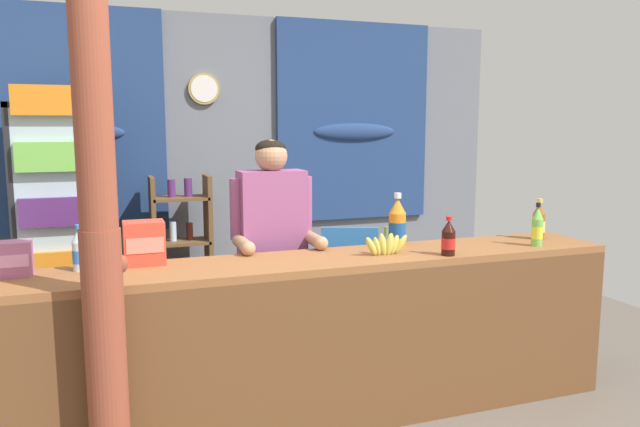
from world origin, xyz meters
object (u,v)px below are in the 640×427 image
(snack_box_wafer, at_px, (11,259))
(stall_counter, at_px, (332,327))
(plastic_lawn_chair, at_px, (349,272))
(soda_bottle_iced_tea, at_px, (539,222))
(shopkeeper, at_px, (272,236))
(soda_bottle_water, at_px, (79,251))
(soda_bottle_cola, at_px, (448,239))
(timber_post, at_px, (100,241))
(banana_bunch, at_px, (386,245))
(soda_bottle_lime_soda, at_px, (537,228))
(drink_fridge, at_px, (63,207))
(snack_box_crackers, at_px, (144,243))
(bottle_shelf_rack, at_px, (182,246))
(soda_bottle_orange_soda, at_px, (397,224))

(snack_box_wafer, bearing_deg, stall_counter, -8.56)
(plastic_lawn_chair, bearing_deg, soda_bottle_iced_tea, -54.98)
(shopkeeper, distance_m, soda_bottle_water, 1.10)
(stall_counter, xyz_separation_m, snack_box_wafer, (-1.51, 0.23, 0.43))
(plastic_lawn_chair, distance_m, soda_bottle_cola, 1.45)
(timber_post, xyz_separation_m, banana_bunch, (1.45, 0.30, -0.17))
(timber_post, bearing_deg, soda_bottle_lime_soda, 5.41)
(drink_fridge, height_order, soda_bottle_iced_tea, drink_fridge)
(timber_post, bearing_deg, snack_box_wafer, 130.18)
(soda_bottle_cola, bearing_deg, timber_post, -174.28)
(drink_fridge, xyz_separation_m, soda_bottle_iced_tea, (2.80, -1.72, -0.01))
(stall_counter, relative_size, plastic_lawn_chair, 3.87)
(snack_box_crackers, bearing_deg, soda_bottle_iced_tea, -2.72)
(timber_post, distance_m, bottle_shelf_rack, 2.45)
(soda_bottle_lime_soda, bearing_deg, bottle_shelf_rack, 130.48)
(drink_fridge, relative_size, bottle_shelf_rack, 1.56)
(soda_bottle_orange_soda, height_order, soda_bottle_water, soda_bottle_orange_soda)
(soda_bottle_lime_soda, bearing_deg, soda_bottle_cola, -175.47)
(bottle_shelf_rack, bearing_deg, timber_post, -104.49)
(snack_box_wafer, bearing_deg, shopkeeper, 13.86)
(snack_box_crackers, relative_size, banana_bunch, 0.82)
(snack_box_wafer, height_order, snack_box_crackers, snack_box_crackers)
(soda_bottle_water, xyz_separation_m, banana_bunch, (1.55, -0.17, -0.04))
(soda_bottle_iced_tea, bearing_deg, stall_counter, -173.59)
(bottle_shelf_rack, relative_size, soda_bottle_cola, 5.62)
(stall_counter, bearing_deg, drink_fridge, 126.18)
(soda_bottle_water, distance_m, banana_bunch, 1.56)
(drink_fridge, relative_size, snack_box_crackers, 8.48)
(banana_bunch, bearing_deg, soda_bottle_orange_soda, 50.19)
(soda_bottle_lime_soda, bearing_deg, timber_post, -174.59)
(drink_fridge, bearing_deg, snack_box_crackers, -73.97)
(bottle_shelf_rack, distance_m, snack_box_crackers, 1.89)
(bottle_shelf_rack, relative_size, snack_box_wafer, 6.71)
(bottle_shelf_rack, xyz_separation_m, soda_bottle_cola, (1.16, -2.15, 0.36))
(bottle_shelf_rack, bearing_deg, snack_box_wafer, -118.29)
(stall_counter, height_order, drink_fridge, drink_fridge)
(stall_counter, distance_m, soda_bottle_iced_tea, 1.51)
(snack_box_crackers, bearing_deg, drink_fridge, 106.03)
(soda_bottle_lime_soda, xyz_separation_m, banana_bunch, (-0.94, 0.07, -0.05))
(soda_bottle_water, xyz_separation_m, soda_bottle_cola, (1.87, -0.30, -0.01))
(soda_bottle_lime_soda, xyz_separation_m, soda_bottle_cola, (-0.62, -0.05, -0.02))
(soda_bottle_cola, relative_size, banana_bunch, 0.79)
(shopkeeper, distance_m, banana_bunch, 0.71)
(plastic_lawn_chair, xyz_separation_m, soda_bottle_lime_soda, (0.64, -1.31, 0.52))
(soda_bottle_lime_soda, relative_size, banana_bunch, 0.94)
(snack_box_crackers, bearing_deg, plastic_lawn_chair, 33.50)
(drink_fridge, xyz_separation_m, soda_bottle_water, (0.16, -1.65, -0.02))
(drink_fridge, xyz_separation_m, bottle_shelf_rack, (0.86, 0.20, -0.39))
(timber_post, height_order, banana_bunch, timber_post)
(soda_bottle_orange_soda, distance_m, soda_bottle_cola, 0.36)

